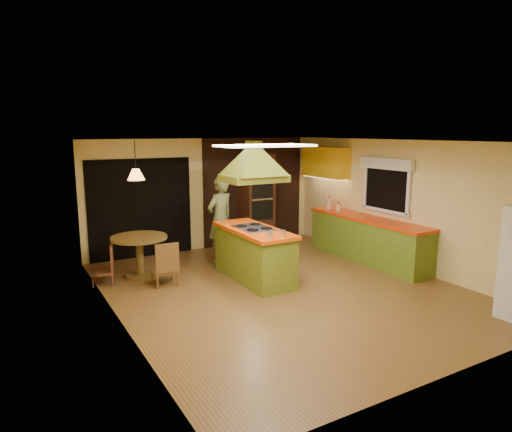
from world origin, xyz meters
TOP-DOWN VIEW (x-y plane):
  - ground at (0.00, 0.00)m, footprint 6.50×6.50m
  - room_walls at (0.00, 0.00)m, footprint 5.50×6.50m
  - ceiling_plane at (0.00, 0.00)m, footprint 6.50×6.50m
  - brick_panel at (1.25, 3.23)m, footprint 2.64×0.03m
  - nook_opening at (-1.50, 3.23)m, footprint 2.20×0.03m
  - right_counter at (2.45, 0.60)m, footprint 0.62×3.05m
  - upper_cabinets at (2.57, 2.20)m, footprint 0.34×1.40m
  - window_right at (2.70, 0.40)m, footprint 0.12×1.35m
  - fluor_panel at (-1.10, -1.20)m, footprint 1.20×0.60m
  - kitchen_island at (-0.18, 0.71)m, footprint 0.78×1.91m
  - range_hood at (-0.18, 0.71)m, footprint 1.05×0.76m
  - man at (-0.23, 2.02)m, footprint 0.76×0.62m
  - wall_oven at (1.15, 2.95)m, footprint 0.73×0.62m
  - dining_table at (-1.93, 1.91)m, footprint 1.02×1.02m
  - chair_left at (-2.63, 1.81)m, footprint 0.47×0.47m
  - chair_near at (-1.68, 1.26)m, footprint 0.45×0.45m
  - pendant_lamp at (-1.93, 1.91)m, footprint 0.40×0.40m
  - canister_large at (2.40, 1.80)m, footprint 0.21×0.21m
  - canister_medium at (2.40, 1.46)m, footprint 0.14×0.14m
  - canister_small at (2.40, 1.49)m, footprint 0.14×0.14m

SIDE VIEW (x-z plane):
  - ground at x=0.00m, z-range 0.00..0.00m
  - chair_left at x=-2.63m, z-range 0.00..0.70m
  - chair_near at x=-1.68m, z-range 0.00..0.78m
  - right_counter at x=2.45m, z-range 0.00..0.92m
  - kitchen_island at x=-0.18m, z-range 0.00..0.96m
  - dining_table at x=-1.93m, z-range 0.16..0.92m
  - man at x=-0.23m, z-range 0.00..1.79m
  - canister_small at x=2.40m, z-range 0.92..1.08m
  - canister_medium at x=2.40m, z-range 0.92..1.09m
  - canister_large at x=2.40m, z-range 0.92..1.16m
  - nook_opening at x=-1.50m, z-range 0.00..2.10m
  - wall_oven at x=1.15m, z-range 0.00..2.15m
  - room_walls at x=0.00m, z-range -2.00..4.50m
  - brick_panel at x=1.25m, z-range 0.00..2.50m
  - window_right at x=2.70m, z-range 1.24..2.30m
  - pendant_lamp at x=-1.93m, z-range 1.80..2.00m
  - upper_cabinets at x=2.57m, z-range 1.60..2.30m
  - range_hood at x=-0.18m, z-range 1.85..2.65m
  - fluor_panel at x=-1.10m, z-range 2.47..2.50m
  - ceiling_plane at x=0.00m, z-range 2.50..2.50m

